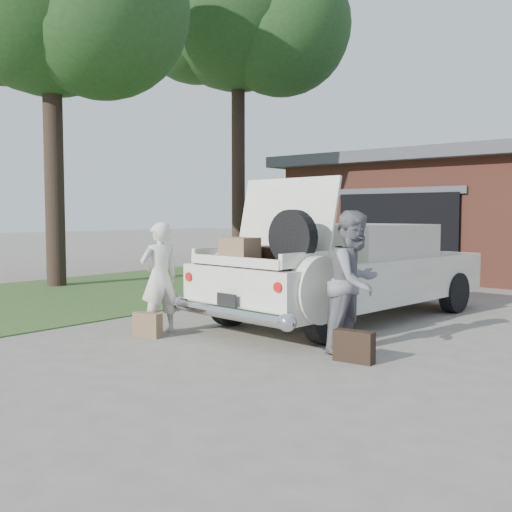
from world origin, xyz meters
The scene contains 8 objects.
ground centered at (0.00, 0.00, 0.00)m, with size 90.00×90.00×0.00m, color gray.
grass_strip centered at (-5.50, 3.00, 0.01)m, with size 6.00×16.00×0.02m, color #2D4C1E.
tree_back centered at (-7.72, 9.16, 8.28)m, with size 6.78×5.90×11.60m.
sedan centered at (0.37, 2.47, 0.78)m, with size 2.55×5.51×2.20m.
woman_left centered at (-1.07, -0.24, 0.79)m, with size 0.57×0.38×1.57m, color beige.
woman_right centered at (1.64, 0.49, 0.86)m, with size 0.84×0.65×1.73m, color slate.
suitcase_left centered at (-1.02, -0.51, 0.17)m, with size 0.43×0.14×0.33m, color olive.
suitcase_right centered at (1.89, 0.06, 0.18)m, with size 0.47×0.15×0.36m, color black.
Camera 1 is at (5.30, -5.83, 1.69)m, focal length 42.00 mm.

